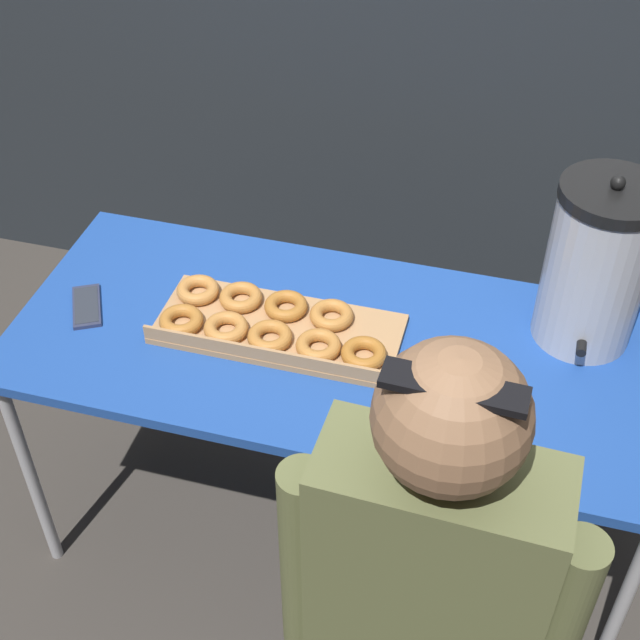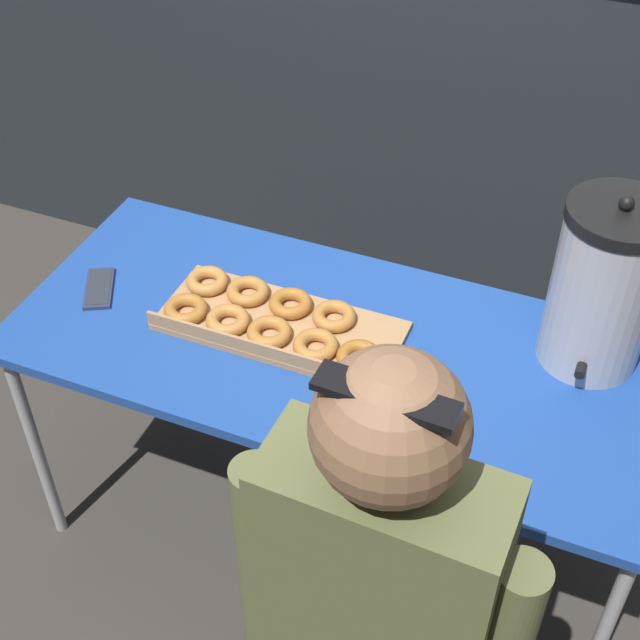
% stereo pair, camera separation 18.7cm
% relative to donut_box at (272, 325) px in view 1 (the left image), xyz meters
% --- Properties ---
extents(ground_plane, '(12.00, 12.00, 0.00)m').
position_rel_donut_box_xyz_m(ground_plane, '(0.16, 0.01, -0.75)').
color(ground_plane, '#3D3833').
extents(folding_table, '(1.55, 0.68, 0.73)m').
position_rel_donut_box_xyz_m(folding_table, '(0.16, 0.01, -0.07)').
color(folding_table, '#1E479E').
rests_on(folding_table, ground).
extents(donut_box, '(0.59, 0.26, 0.05)m').
position_rel_donut_box_xyz_m(donut_box, '(0.00, 0.00, 0.00)').
color(donut_box, tan).
rests_on(donut_box, folding_table).
extents(coffee_urn, '(0.23, 0.26, 0.43)m').
position_rel_donut_box_xyz_m(coffee_urn, '(0.70, 0.19, 0.18)').
color(coffee_urn, '#B7B7BC').
rests_on(coffee_urn, folding_table).
extents(cell_phone, '(0.13, 0.17, 0.01)m').
position_rel_donut_box_xyz_m(cell_phone, '(-0.46, -0.04, -0.02)').
color(cell_phone, '#2D334C').
rests_on(cell_phone, folding_table).
extents(person_seated, '(0.53, 0.23, 1.35)m').
position_rel_donut_box_xyz_m(person_seated, '(0.48, -0.62, -0.09)').
color(person_seated, '#33332D').
rests_on(person_seated, ground).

